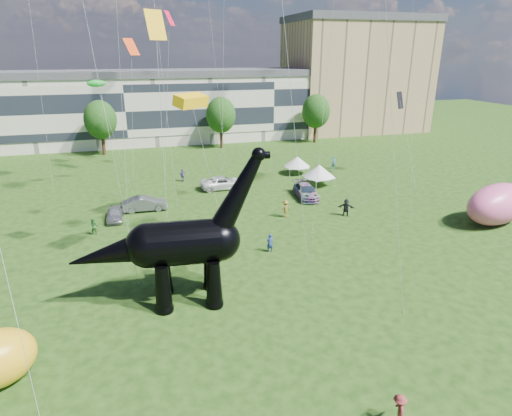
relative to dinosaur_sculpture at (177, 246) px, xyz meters
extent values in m
plane|color=#16330C|center=(4.84, -4.68, -4.14)|extent=(220.00, 220.00, 0.00)
cube|color=beige|center=(-3.16, 57.32, 1.86)|extent=(78.00, 11.00, 12.00)
cube|color=tan|center=(44.84, 60.32, 6.86)|extent=(28.00, 18.00, 22.00)
cylinder|color=#382314|center=(-7.16, 48.32, -2.54)|extent=(0.56, 0.56, 3.20)
ellipsoid|color=#14380F|center=(-7.16, 48.32, 2.18)|extent=(5.20, 5.20, 6.24)
cylinder|color=#382314|center=(12.84, 48.32, -2.54)|extent=(0.56, 0.56, 3.20)
ellipsoid|color=#14380F|center=(12.84, 48.32, 2.18)|extent=(5.20, 5.20, 6.24)
cylinder|color=#382314|center=(30.84, 48.32, -2.54)|extent=(0.56, 0.56, 3.20)
ellipsoid|color=#14380F|center=(30.84, 48.32, 2.18)|extent=(5.20, 5.20, 6.24)
cone|color=black|center=(-1.18, -1.12, -2.48)|extent=(1.25, 1.25, 3.33)
sphere|color=black|center=(-1.18, -1.12, -3.94)|extent=(1.22, 1.22, 1.22)
cone|color=black|center=(-0.96, 1.31, -2.48)|extent=(1.25, 1.25, 3.33)
sphere|color=black|center=(-0.96, 1.31, -3.94)|extent=(1.22, 1.22, 1.22)
cone|color=black|center=(2.14, -1.42, -2.48)|extent=(1.25, 1.25, 3.33)
sphere|color=black|center=(2.14, -1.42, -3.94)|extent=(1.22, 1.22, 1.22)
cone|color=black|center=(2.36, 1.02, -2.48)|extent=(1.25, 1.25, 3.33)
sphere|color=black|center=(2.36, 1.02, -3.94)|extent=(1.22, 1.22, 1.22)
cylinder|color=black|center=(0.48, -0.04, 0.19)|extent=(4.91, 3.40, 3.00)
sphere|color=black|center=(-1.84, 0.16, 0.19)|extent=(3.00, 3.00, 3.00)
sphere|color=black|center=(2.80, -0.25, 0.19)|extent=(2.89, 2.89, 2.89)
cone|color=black|center=(4.15, -0.37, 3.40)|extent=(4.31, 2.03, 5.88)
sphere|color=black|center=(5.50, -0.49, 5.95)|extent=(0.93, 0.93, 0.93)
cylinder|color=black|center=(5.83, -0.52, 5.89)|extent=(0.82, 0.56, 0.49)
cone|color=black|center=(-4.12, 0.37, -0.18)|extent=(6.05, 2.84, 3.26)
imported|color=#AAABAF|center=(-4.74, 16.99, -3.47)|extent=(1.65, 3.97, 1.35)
imported|color=slate|center=(-1.65, 18.92, -3.36)|extent=(4.77, 1.70, 1.57)
imported|color=white|center=(8.06, 24.37, -3.36)|extent=(5.73, 2.86, 1.56)
imported|color=#595960|center=(16.78, 18.19, -3.36)|extent=(2.70, 5.59, 1.57)
cube|color=silver|center=(20.21, 22.33, -3.01)|extent=(3.70, 3.70, 0.12)
cone|color=silver|center=(20.21, 22.33, -2.18)|extent=(4.69, 4.69, 1.55)
cylinder|color=#999999|center=(19.12, 20.61, -3.57)|extent=(0.06, 0.06, 1.14)
cylinder|color=#999999|center=(21.94, 21.24, -3.57)|extent=(0.06, 0.06, 1.14)
cylinder|color=#999999|center=(18.48, 23.43, -3.57)|extent=(0.06, 0.06, 1.14)
cylinder|color=#999999|center=(21.30, 24.06, -3.57)|extent=(0.06, 0.06, 1.14)
cube|color=silver|center=(19.52, 28.32, -3.10)|extent=(3.16, 3.16, 0.11)
cone|color=silver|center=(19.52, 28.32, -2.34)|extent=(4.01, 4.01, 1.43)
cylinder|color=#999999|center=(18.04, 27.15, -3.62)|extent=(0.06, 0.06, 1.05)
cylinder|color=#999999|center=(20.68, 26.84, -3.62)|extent=(0.06, 0.06, 1.05)
cylinder|color=#999999|center=(18.35, 29.79, -3.62)|extent=(0.06, 0.06, 1.05)
cylinder|color=#999999|center=(20.99, 29.48, -3.62)|extent=(0.06, 0.06, 1.05)
ellipsoid|color=#EB5B95|center=(32.05, 5.56, -2.09)|extent=(8.99, 6.13, 4.10)
imported|color=#A12829|center=(1.40, 7.81, -3.21)|extent=(1.04, 1.07, 1.85)
imported|color=#52377C|center=(3.59, 28.95, -3.28)|extent=(1.07, 0.90, 1.72)
imported|color=teal|center=(25.66, 29.32, -3.21)|extent=(0.75, 0.55, 1.87)
imported|color=black|center=(18.56, 11.55, -3.21)|extent=(1.77, 1.31, 1.86)
imported|color=olive|center=(12.32, 12.92, -3.20)|extent=(1.31, 0.89, 1.87)
imported|color=#32722D|center=(-6.51, 13.42, -3.28)|extent=(0.98, 0.85, 1.71)
imported|color=maroon|center=(8.42, -13.48, -3.29)|extent=(1.07, 1.27, 1.70)
imported|color=navy|center=(8.28, 5.53, -3.30)|extent=(0.64, 0.45, 1.67)
plane|color=red|center=(-1.30, 37.39, 12.72)|extent=(2.63, 2.61, 2.17)
plane|color=gold|center=(0.09, 6.32, 13.86)|extent=(1.98, 1.46, 1.98)
ellipsoid|color=#179926|center=(-5.75, 28.42, 8.63)|extent=(2.15, 2.15, 0.82)
plane|color=black|center=(31.65, 23.44, 6.16)|extent=(2.16, 1.62, 2.16)
plane|color=red|center=(3.42, 31.13, 15.94)|extent=(1.62, 2.03, 1.72)
cube|color=#E9AD0C|center=(3.37, 14.90, 7.79)|extent=(3.65, 3.35, 1.37)
camera|label=1|loc=(-2.03, -26.24, 12.15)|focal=30.00mm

